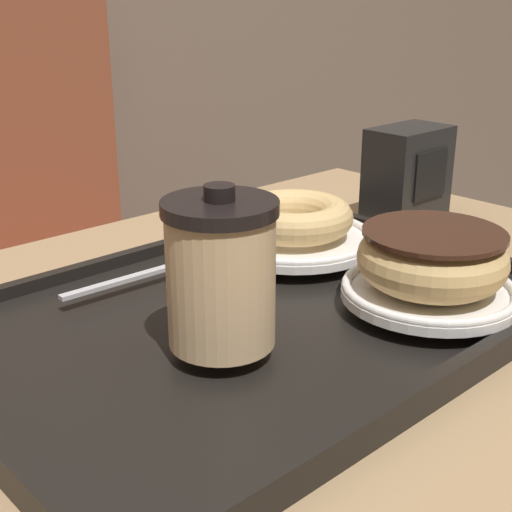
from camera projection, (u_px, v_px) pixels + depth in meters
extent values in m
cube|color=tan|center=(285.00, 338.00, 0.62)|extent=(0.92, 0.69, 0.03)
cube|color=black|center=(256.00, 319.00, 0.61)|extent=(0.51, 0.36, 0.01)
cube|color=black|center=(430.00, 385.00, 0.49)|extent=(0.51, 0.01, 0.01)
cube|color=black|center=(140.00, 254.00, 0.73)|extent=(0.51, 0.01, 0.01)
cube|color=black|center=(426.00, 241.00, 0.76)|extent=(0.01, 0.36, 0.01)
cylinder|color=#E0B784|center=(221.00, 280.00, 0.52)|extent=(0.08, 0.08, 0.10)
cylinder|color=black|center=(220.00, 207.00, 0.50)|extent=(0.08, 0.08, 0.01)
cylinder|color=black|center=(219.00, 193.00, 0.49)|extent=(0.02, 0.02, 0.01)
cylinder|color=white|center=(429.00, 294.00, 0.61)|extent=(0.15, 0.15, 0.01)
torus|color=white|center=(429.00, 288.00, 0.60)|extent=(0.15, 0.15, 0.01)
torus|color=#DBB270|center=(432.00, 259.00, 0.59)|extent=(0.13, 0.13, 0.04)
cylinder|color=#381E14|center=(434.00, 233.00, 0.59)|extent=(0.12, 0.12, 0.00)
cylinder|color=white|center=(293.00, 241.00, 0.73)|extent=(0.17, 0.17, 0.01)
torus|color=white|center=(293.00, 235.00, 0.73)|extent=(0.17, 0.17, 0.01)
torus|color=#DBB270|center=(294.00, 216.00, 0.72)|extent=(0.12, 0.12, 0.03)
ellipsoid|color=silver|center=(188.00, 258.00, 0.68)|extent=(0.04, 0.02, 0.01)
cube|color=silver|center=(120.00, 281.00, 0.64)|extent=(0.12, 0.01, 0.00)
cube|color=black|center=(407.00, 174.00, 0.87)|extent=(0.10, 0.06, 0.12)
cube|color=black|center=(430.00, 175.00, 0.85)|extent=(0.06, 0.00, 0.06)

